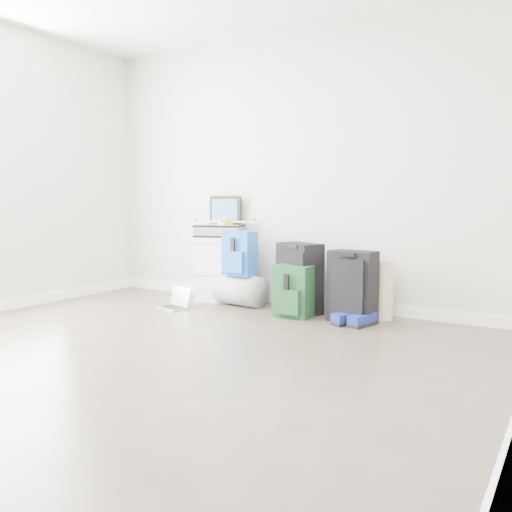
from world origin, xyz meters
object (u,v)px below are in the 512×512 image
Objects in this scene: duffel_bag at (241,290)px; laptop at (176,303)px; carry_on at (352,286)px; boxes_stack at (220,269)px; large_suitcase at (299,278)px; briefcase at (220,231)px.

duffel_bag reaches higher than laptop.
carry_on is 1.75m from laptop.
boxes_stack is 1.58m from carry_on.
duffel_bag is at bearing -157.53° from large_suitcase.
boxes_stack is 1.08× the size of carry_on.
briefcase is at bearing 91.56° from laptop.
boxes_stack reaches higher than carry_on.
boxes_stack is 0.65m from laptop.
carry_on is (0.56, -0.09, -0.02)m from large_suitcase.
briefcase reaches higher than boxes_stack.
briefcase is at bearing -17.36° from boxes_stack.
carry_on is (1.56, -0.24, -0.43)m from briefcase.
briefcase is 0.76× the size of carry_on.
large_suitcase is at bearing -25.84° from boxes_stack.
duffel_bag is at bearing 57.86° from laptop.
briefcase is 0.90m from laptop.
boxes_stack is 1.02× the size of large_suitcase.
carry_on is at bearing 1.40° from duffel_bag.
briefcase is at bearing -164.14° from large_suitcase.
boxes_stack is 0.40m from briefcase.
briefcase reaches higher than carry_on.
laptop is (-0.13, -0.57, -0.69)m from briefcase.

